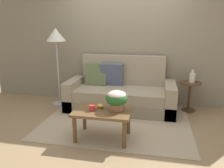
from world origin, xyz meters
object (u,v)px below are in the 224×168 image
at_px(floor_lamp, 56,40).
at_px(table_vase, 192,77).
at_px(couch, 120,93).
at_px(snack_bowl, 100,106).
at_px(coffee_table, 103,115).
at_px(side_table, 190,91).
at_px(coffee_mug, 92,108).
at_px(potted_plant, 117,99).

bearing_deg(floor_lamp, table_vase, 2.86).
height_order(couch, snack_bowl, couch).
distance_m(coffee_table, side_table, 2.04).
height_order(couch, coffee_mug, couch).
bearing_deg(couch, snack_bowl, -94.82).
distance_m(coffee_table, table_vase, 2.06).
relative_size(couch, floor_lamp, 1.32).
relative_size(floor_lamp, snack_bowl, 14.84).
height_order(couch, table_vase, couch).
distance_m(couch, coffee_mug, 1.39).
xyz_separation_m(coffee_table, coffee_mug, (-0.14, -0.05, 0.12)).
distance_m(couch, side_table, 1.40).
distance_m(side_table, floor_lamp, 2.90).
height_order(floor_lamp, table_vase, floor_lamp).
relative_size(side_table, snack_bowl, 5.45).
relative_size(side_table, potted_plant, 1.84).
distance_m(side_table, coffee_mug, 2.18).
bearing_deg(side_table, floor_lamp, -176.84).
height_order(coffee_mug, table_vase, table_vase).
bearing_deg(snack_bowl, coffee_table, -56.78).
relative_size(coffee_table, potted_plant, 2.62).
bearing_deg(snack_bowl, floor_lamp, 135.66).
bearing_deg(floor_lamp, coffee_table, -45.01).
distance_m(side_table, snack_bowl, 2.02).
relative_size(side_table, floor_lamp, 0.37).
distance_m(potted_plant, table_vase, 1.86).
bearing_deg(coffee_mug, potted_plant, 16.40).
xyz_separation_m(couch, coffee_table, (-0.05, -1.31, 0.06)).
bearing_deg(snack_bowl, side_table, 42.22).
relative_size(coffee_table, table_vase, 3.42).
height_order(coffee_mug, snack_bowl, coffee_mug).
bearing_deg(side_table, potted_plant, -131.65).
height_order(side_table, coffee_mug, side_table).
bearing_deg(couch, potted_plant, -82.95).
bearing_deg(coffee_table, couch, 87.84).
bearing_deg(table_vase, coffee_table, -135.69).
xyz_separation_m(couch, side_table, (1.39, 0.13, 0.09)).
bearing_deg(table_vase, floor_lamp, -177.14).
distance_m(floor_lamp, table_vase, 2.84).
distance_m(coffee_mug, table_vase, 2.19).
bearing_deg(couch, coffee_table, -92.16).
height_order(coffee_table, snack_bowl, snack_bowl).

